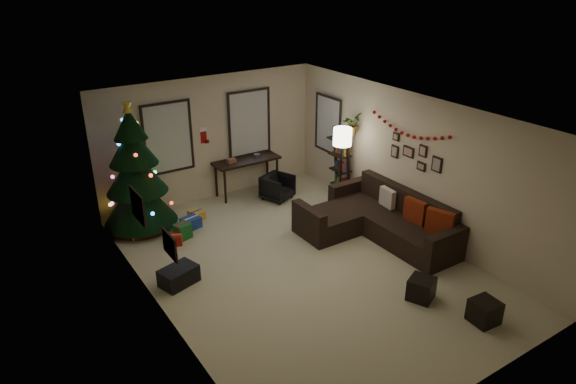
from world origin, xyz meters
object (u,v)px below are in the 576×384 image
object	(u,v)px
christmas_tree	(136,177)
desk_chair	(278,187)
desk	(247,163)
sofa	(377,221)
bookshelf	(341,165)

from	to	relation	value
christmas_tree	desk_chair	size ratio (longest dim) A/B	4.68
christmas_tree	desk	distance (m)	2.62
sofa	bookshelf	bearing A→B (deg)	74.76
desk_chair	desk	bearing A→B (deg)	99.39
desk_chair	bookshelf	xyz separation A→B (m)	(1.18, -0.73, 0.51)
christmas_tree	bookshelf	xyz separation A→B (m)	(4.15, -1.08, -0.30)
desk	desk_chair	distance (m)	0.88
sofa	bookshelf	world-z (taller)	bookshelf
christmas_tree	bookshelf	world-z (taller)	christmas_tree
sofa	desk_chair	distance (m)	2.55
sofa	desk	size ratio (longest dim) A/B	1.87
sofa	desk	bearing A→B (deg)	109.72
christmas_tree	sofa	bearing A→B (deg)	-37.19
sofa	desk_chair	bearing A→B (deg)	106.16
desk	desk_chair	size ratio (longest dim) A/B	2.69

